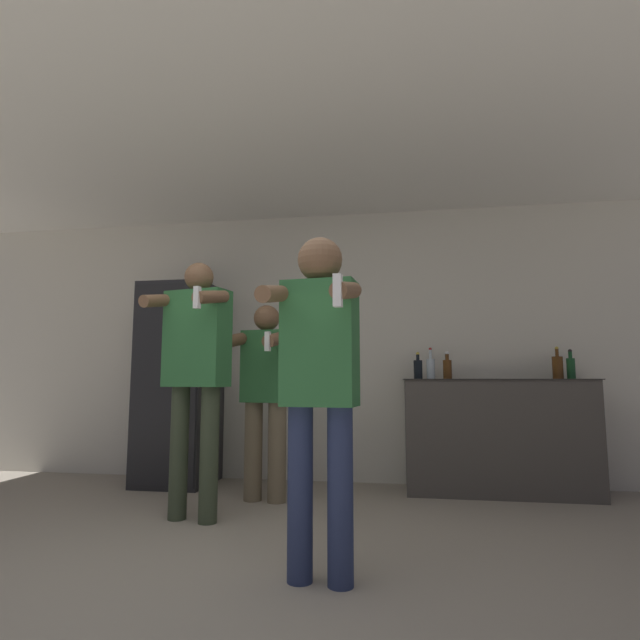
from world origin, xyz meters
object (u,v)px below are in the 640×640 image
(bottle_dark_rum, at_px, (558,367))
(bottle_amber_bourbon, at_px, (571,367))
(bottle_red_label, at_px, (447,368))
(person_woman_foreground, at_px, (320,372))
(person_man_side, at_px, (196,362))
(person_spectator_back, at_px, (265,388))
(bottle_short_whiskey, at_px, (418,368))
(refrigerator, at_px, (180,383))
(bottle_clear_vodka, at_px, (431,368))

(bottle_dark_rum, distance_m, bottle_amber_bourbon, 0.10)
(bottle_red_label, relative_size, person_woman_foreground, 0.14)
(bottle_dark_rum, xyz_separation_m, bottle_amber_bourbon, (0.10, 0.00, -0.00))
(person_woman_foreground, relative_size, person_man_side, 0.93)
(bottle_red_label, relative_size, person_spectator_back, 0.15)
(bottle_short_whiskey, height_order, person_man_side, person_man_side)
(person_man_side, bearing_deg, bottle_red_label, 33.65)
(refrigerator, distance_m, bottle_clear_vodka, 2.29)
(person_man_side, distance_m, person_spectator_back, 0.71)
(bottle_amber_bourbon, bearing_deg, person_spectator_back, -166.39)
(bottle_red_label, height_order, person_spectator_back, person_spectator_back)
(refrigerator, height_order, person_man_side, refrigerator)
(refrigerator, bearing_deg, bottle_short_whiskey, 2.22)
(bottle_dark_rum, bearing_deg, person_spectator_back, -165.82)
(refrigerator, height_order, bottle_dark_rum, refrigerator)
(bottle_red_label, xyz_separation_m, bottle_amber_bourbon, (1.01, 0.00, 0.01))
(refrigerator, distance_m, person_woman_foreground, 2.58)
(bottle_dark_rum, xyz_separation_m, bottle_clear_vodka, (-1.04, 0.00, -0.00))
(bottle_amber_bourbon, bearing_deg, person_man_side, -156.89)
(bottle_clear_vodka, xyz_separation_m, bottle_amber_bourbon, (1.15, 0.00, 0.00))
(bottle_clear_vodka, bearing_deg, person_woman_foreground, -107.22)
(person_woman_foreground, xyz_separation_m, person_spectator_back, (-0.68, 1.48, -0.11))
(bottle_clear_vodka, height_order, bottle_amber_bourbon, bottle_clear_vodka)
(bottle_short_whiskey, bearing_deg, bottle_amber_bourbon, 0.00)
(refrigerator, relative_size, person_man_side, 1.03)
(person_woman_foreground, bearing_deg, bottle_amber_bourbon, 49.22)
(person_spectator_back, bearing_deg, bottle_dark_rum, 14.18)
(bottle_dark_rum, distance_m, person_woman_foreground, 2.68)
(bottle_red_label, distance_m, person_spectator_back, 1.59)
(bottle_red_label, relative_size, bottle_short_whiskey, 1.01)
(person_spectator_back, bearing_deg, bottle_short_whiskey, 26.21)
(bottle_red_label, bearing_deg, bottle_dark_rum, -0.00)
(bottle_short_whiskey, relative_size, person_woman_foreground, 0.14)
(bottle_amber_bourbon, bearing_deg, refrigerator, -178.60)
(bottle_short_whiskey, xyz_separation_m, person_woman_foreground, (-0.54, -2.08, -0.06))
(bottle_dark_rum, bearing_deg, refrigerator, -178.55)
(bottle_dark_rum, height_order, bottle_clear_vodka, bottle_clear_vodka)
(bottle_clear_vodka, distance_m, person_spectator_back, 1.47)
(refrigerator, xyz_separation_m, person_spectator_back, (0.96, -0.52, -0.04))
(bottle_dark_rum, relative_size, bottle_red_label, 1.14)
(bottle_clear_vodka, xyz_separation_m, person_spectator_back, (-1.33, -0.60, -0.17))
(bottle_short_whiskey, distance_m, person_man_side, 1.96)
(bottle_dark_rum, relative_size, bottle_clear_vodka, 0.99)
(refrigerator, xyz_separation_m, bottle_dark_rum, (3.33, 0.08, 0.14))
(bottle_short_whiskey, distance_m, bottle_clear_vodka, 0.11)
(refrigerator, distance_m, person_spectator_back, 1.09)
(person_man_side, xyz_separation_m, person_spectator_back, (0.33, 0.60, -0.19))
(refrigerator, height_order, bottle_amber_bourbon, refrigerator)
(bottle_short_whiskey, xyz_separation_m, person_spectator_back, (-1.22, -0.60, -0.16))
(bottle_dark_rum, bearing_deg, bottle_clear_vodka, 180.00)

